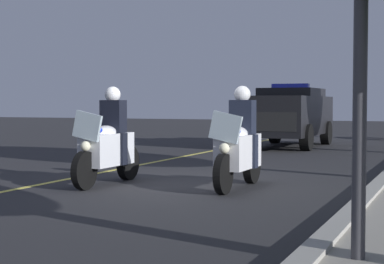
{
  "coord_description": "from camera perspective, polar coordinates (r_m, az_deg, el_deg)",
  "views": [
    {
      "loc": [
        10.27,
        4.48,
        1.44
      ],
      "look_at": [
        -0.35,
        0.0,
        0.9
      ],
      "focal_mm": 59.28,
      "sensor_mm": 36.0,
      "label": 1
    }
  ],
  "objects": [
    {
      "name": "police_suv",
      "position": [
        20.83,
        8.77,
        1.62
      ],
      "size": [
        4.92,
        2.09,
        2.05
      ],
      "color": "black",
      "rests_on": "ground"
    },
    {
      "name": "curb_strip",
      "position": [
        10.43,
        16.25,
        -4.94
      ],
      "size": [
        48.0,
        0.24,
        0.15
      ],
      "primitive_type": "cube",
      "color": "#9E9B93",
      "rests_on": "ground"
    },
    {
      "name": "lane_stripe_center",
      "position": [
        12.37,
        -10.38,
        -4.03
      ],
      "size": [
        48.0,
        0.12,
        0.01
      ],
      "primitive_type": "cube",
      "color": "#E0D14C",
      "rests_on": "ground"
    },
    {
      "name": "police_motorcycle_lead_left",
      "position": [
        11.17,
        -7.58,
        -1.14
      ],
      "size": [
        2.14,
        0.56,
        1.72
      ],
      "color": "black",
      "rests_on": "ground"
    },
    {
      "name": "ground_plane",
      "position": [
        11.3,
        -0.7,
        -4.64
      ],
      "size": [
        80.0,
        80.0,
        0.0
      ],
      "primitive_type": "plane",
      "color": "#28282B"
    },
    {
      "name": "police_motorcycle_lead_right",
      "position": [
        10.6,
        4.23,
        -1.33
      ],
      "size": [
        2.14,
        0.56,
        1.72
      ],
      "color": "black",
      "rests_on": "ground"
    }
  ]
}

